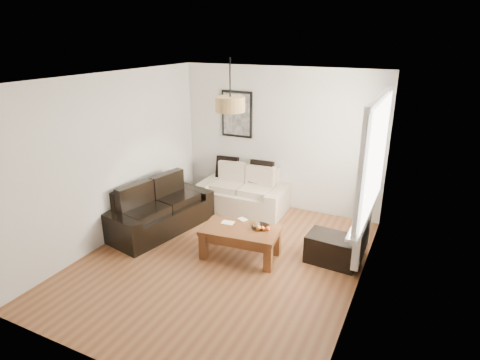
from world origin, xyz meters
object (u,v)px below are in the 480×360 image
at_px(loveseat_cream, 243,190).
at_px(coffee_table, 240,243).
at_px(ottoman, 332,249).
at_px(sofa_leather, 159,207).

relative_size(loveseat_cream, coffee_table, 1.42).
bearing_deg(ottoman, coffee_table, -160.34).
xyz_separation_m(loveseat_cream, sofa_leather, (-0.93, -1.34, -0.00)).
bearing_deg(sofa_leather, ottoman, -74.18).
bearing_deg(coffee_table, sofa_leather, 171.94).
xyz_separation_m(loveseat_cream, coffee_table, (0.70, -1.57, -0.17)).
xyz_separation_m(sofa_leather, ottoman, (2.88, 0.22, -0.19)).
height_order(loveseat_cream, sofa_leather, loveseat_cream).
bearing_deg(ottoman, loveseat_cream, 150.05).
bearing_deg(loveseat_cream, ottoman, -31.46).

